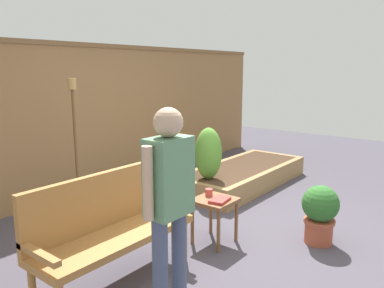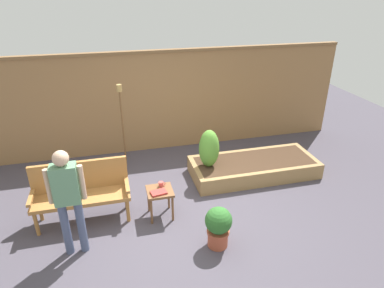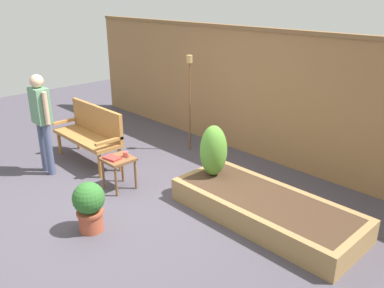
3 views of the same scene
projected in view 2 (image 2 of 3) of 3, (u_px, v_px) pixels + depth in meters
The scene contains 11 objects.
ground_plane at pixel (181, 218), 5.35m from camera, with size 14.00×14.00×0.00m, color #47424C.
fence_back at pixel (154, 101), 7.15m from camera, with size 8.40×0.14×2.16m.
garden_bench at pixel (81, 188), 5.14m from camera, with size 1.44×0.48×0.94m.
side_table at pixel (160, 195), 5.24m from camera, with size 0.40×0.40×0.48m.
cup_on_table at pixel (161, 184), 5.28m from camera, with size 0.11×0.08×0.08m.
book_on_table at pixel (159, 193), 5.12m from camera, with size 0.24×0.16×0.03m, color #B2332D.
potted_boxwood at pixel (218, 225), 4.65m from camera, with size 0.38×0.38×0.62m.
raised_planter_bed at pixel (254, 167), 6.51m from camera, with size 2.40×1.00×0.30m.
shrub_near_bench at pixel (209, 149), 6.10m from camera, with size 0.37×0.37×0.72m.
tiki_torch at pixel (121, 112), 6.37m from camera, with size 0.10×0.10×1.69m.
person_by_bench at pixel (67, 195), 4.29m from camera, with size 0.47×0.20×1.56m.
Camera 2 is at (-0.89, -4.22, 3.38)m, focal length 31.53 mm.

